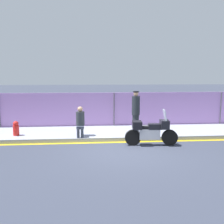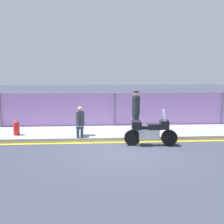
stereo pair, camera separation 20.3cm
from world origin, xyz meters
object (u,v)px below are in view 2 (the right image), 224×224
object	(u,v)px
person_seated_on_curb	(80,120)
motorcycle	(150,131)
fire_hydrant	(16,128)
officer_standing	(136,112)

from	to	relation	value
person_seated_on_curb	motorcycle	bearing A→B (deg)	-21.49
motorcycle	fire_hydrant	size ratio (longest dim) A/B	3.33
officer_standing	fire_hydrant	distance (m)	5.27
motorcycle	officer_standing	xyz separation A→B (m)	(-0.35, 1.46, 0.57)
motorcycle	fire_hydrant	world-z (taller)	motorcycle
motorcycle	person_seated_on_curb	world-z (taller)	person_seated_on_curb
motorcycle	officer_standing	world-z (taller)	officer_standing
officer_standing	person_seated_on_curb	distance (m)	2.49
person_seated_on_curb	fire_hydrant	xyz separation A→B (m)	(-2.77, 0.34, -0.39)
person_seated_on_curb	officer_standing	bearing A→B (deg)	8.21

